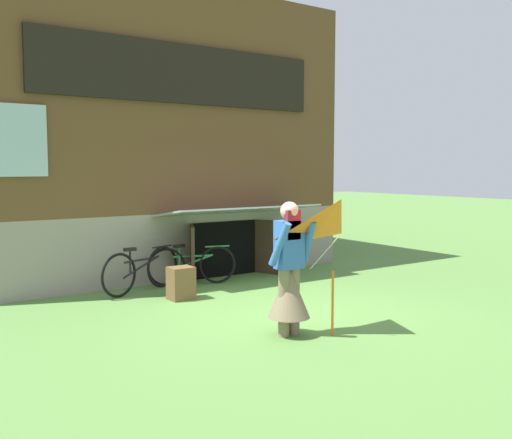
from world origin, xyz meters
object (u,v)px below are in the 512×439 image
person (289,280)px  wooden_crate (181,283)px  kite (341,232)px  bicycle_green (192,265)px  bicycle_black (141,270)px

person → wooden_crate: 2.57m
person → wooden_crate: person is taller
kite → wooden_crate: 3.27m
bicycle_green → person: bearing=-80.6°
bicycle_black → wooden_crate: (0.30, -0.85, -0.12)m
person → kite: size_ratio=1.03×
kite → wooden_crate: (-0.55, 3.04, -1.06)m
person → wooden_crate: (-0.19, 2.53, -0.44)m
kite → bicycle_green: bearing=88.0°
kite → bicycle_green: 4.07m
bicycle_black → bicycle_green: bearing=-16.5°
wooden_crate → kite: bearing=-79.7°
person → bicycle_black: bearing=117.7°
kite → wooden_crate: bearing=100.3°
person → bicycle_black: 3.43m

